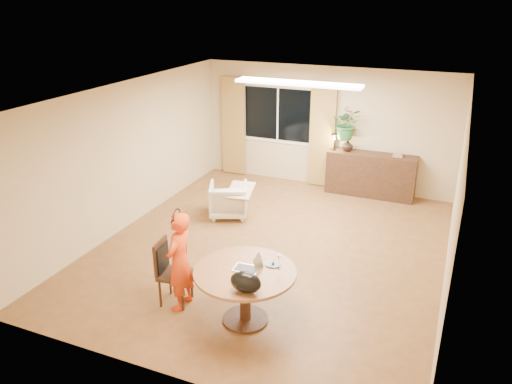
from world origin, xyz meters
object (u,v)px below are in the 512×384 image
at_px(child, 180,261).
at_px(sideboard, 371,175).
at_px(armchair, 228,200).
at_px(dining_table, 245,281).
at_px(dining_chair, 175,273).

height_order(child, sideboard, child).
bearing_deg(sideboard, armchair, -137.69).
bearing_deg(dining_table, armchair, 119.38).
bearing_deg(armchair, dining_chair, 78.53).
relative_size(dining_table, dining_chair, 1.42).
relative_size(dining_table, child, 0.94).
height_order(child, armchair, child).
bearing_deg(dining_chair, dining_table, -8.29).
xyz_separation_m(child, armchair, (-0.70, 2.94, -0.37)).
height_order(dining_table, child, child).
distance_m(dining_table, sideboard, 5.04).
relative_size(child, armchair, 1.95).
relative_size(child, sideboard, 0.76).
distance_m(dining_table, dining_chair, 1.06).
distance_m(dining_chair, armchair, 2.95).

